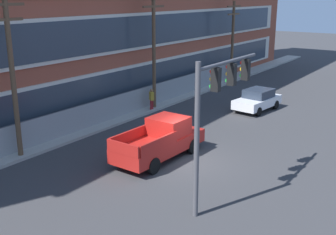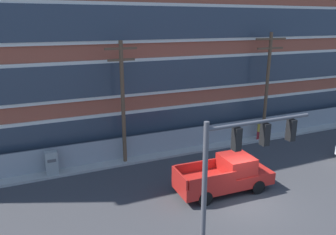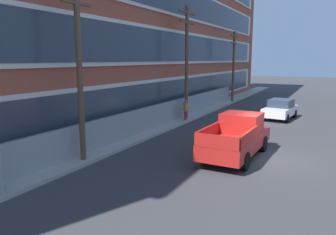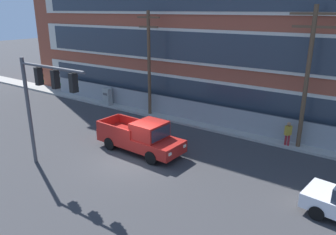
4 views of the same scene
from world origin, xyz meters
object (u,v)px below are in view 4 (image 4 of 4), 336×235
(utility_pole_near_corner, at_px, (149,60))
(electrical_cabinet, at_px, (107,97))
(pedestrian_near_cabinet, at_px, (288,133))
(pickup_truck_red, at_px, (142,137))
(traffic_signal_mast, at_px, (43,92))
(utility_pole_midblock, at_px, (308,73))

(utility_pole_near_corner, height_order, electrical_cabinet, utility_pole_near_corner)
(electrical_cabinet, distance_m, pedestrian_near_cabinet, 15.90)
(pickup_truck_red, distance_m, electrical_cabinet, 10.67)
(traffic_signal_mast, height_order, pedestrian_near_cabinet, traffic_signal_mast)
(traffic_signal_mast, distance_m, electrical_cabinet, 12.70)
(traffic_signal_mast, xyz_separation_m, pickup_truck_red, (2.59, 4.55, -3.37))
(electrical_cabinet, bearing_deg, pedestrian_near_cabinet, -0.21)
(utility_pole_midblock, xyz_separation_m, electrical_cabinet, (-16.53, -0.16, -3.97))
(utility_pole_near_corner, xyz_separation_m, pedestrian_near_cabinet, (11.16, -0.19, -3.54))
(traffic_signal_mast, height_order, utility_pole_near_corner, utility_pole_near_corner)
(traffic_signal_mast, height_order, utility_pole_midblock, utility_pole_midblock)
(pickup_truck_red, bearing_deg, electrical_cabinet, 146.43)
(traffic_signal_mast, xyz_separation_m, utility_pole_near_corner, (-1.56, 10.58, 0.18))
(utility_pole_near_corner, distance_m, pedestrian_near_cabinet, 11.71)
(pickup_truck_red, height_order, electrical_cabinet, pickup_truck_red)
(traffic_signal_mast, xyz_separation_m, electrical_cabinet, (-6.30, 10.45, -3.50))
(utility_pole_midblock, relative_size, pedestrian_near_cabinet, 5.08)
(traffic_signal_mast, relative_size, electrical_cabinet, 3.57)
(utility_pole_near_corner, distance_m, electrical_cabinet, 6.00)
(traffic_signal_mast, distance_m, utility_pole_midblock, 14.75)
(pedestrian_near_cabinet, bearing_deg, utility_pole_near_corner, 179.05)
(traffic_signal_mast, distance_m, pedestrian_near_cabinet, 14.54)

